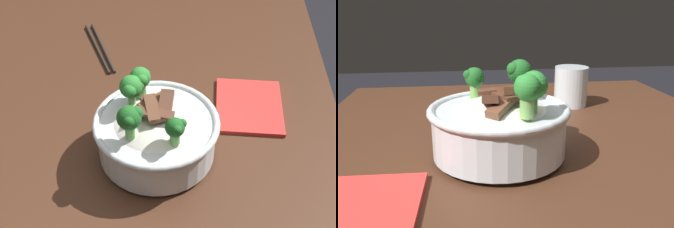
# 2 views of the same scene
# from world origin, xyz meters

# --- Properties ---
(dining_table) EXTENTS (1.18, 0.84, 0.79)m
(dining_table) POSITION_xyz_m (0.00, 0.00, 0.66)
(dining_table) COLOR #472819
(dining_table) RESTS_ON ground
(rice_bowl) EXTENTS (0.22, 0.22, 0.15)m
(rice_bowl) POSITION_xyz_m (0.08, 0.07, 0.85)
(rice_bowl) COLOR silver
(rice_bowl) RESTS_ON dining_table
(chopsticks_pair) EXTENTS (0.19, 0.10, 0.01)m
(chopsticks_pair) POSITION_xyz_m (-0.24, -0.09, 0.79)
(chopsticks_pair) COLOR #28231E
(chopsticks_pair) RESTS_ON dining_table
(folded_napkin) EXTENTS (0.16, 0.14, 0.01)m
(folded_napkin) POSITION_xyz_m (-0.06, 0.24, 0.79)
(folded_napkin) COLOR red
(folded_napkin) RESTS_ON dining_table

